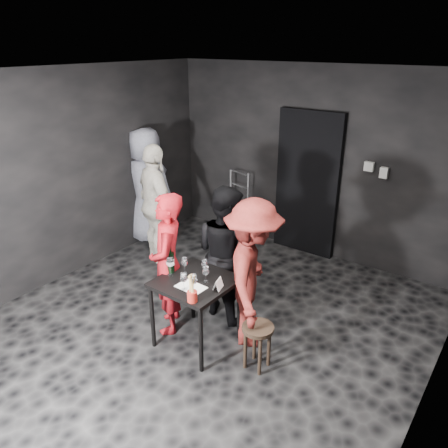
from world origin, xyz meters
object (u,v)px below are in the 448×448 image
Objects in this scene: hand_truck at (238,225)px; wine_bottle at (171,262)px; stool at (258,336)px; bystander_grey at (146,175)px; woman_black at (226,250)px; bystander_cream at (155,197)px; server_red at (168,261)px; man_maroon at (253,270)px; breadstick_cup at (192,289)px; tasting_table at (196,289)px.

wine_bottle is at bearing -54.89° from hand_truck.
stool is 0.22× the size of bystander_grey.
woman_black reaches higher than stool.
bystander_cream is at bearing -94.50° from hand_truck.
man_maroon is at bearing 73.70° from server_red.
bystander_cream is 1.79m from wine_bottle.
hand_truck is 3.75× the size of breadstick_cup.
tasting_table is 2.04m from bystander_cream.
hand_truck is 1.60m from bystander_cream.
hand_truck is 3.07m from stool.
tasting_table is at bearing 134.33° from bystander_grey.
bystander_cream is 0.71m from bystander_grey.
stool is at bearing 142.12° from bystander_grey.
bystander_grey is at bearing 38.11° from man_maroon.
tasting_table is at bearing -176.02° from stool.
breadstick_cup is (1.88, -1.46, -0.09)m from bystander_cream.
woman_black is 1.66m from bystander_cream.
woman_black reaches higher than breadstick_cup.
stool is 3.39m from bystander_grey.
breadstick_cup reaches higher than stool.
bystander_cream is (-1.25, 1.10, 0.15)m from server_red.
woman_black is 5.13× the size of wine_bottle.
stool is at bearing -167.60° from man_maroon.
man_maroon is 2.24m from bystander_cream.
man_maroon is at bearing 145.37° from bystander_grey.
bystander_cream reaches higher than hand_truck.
man_maroon reaches higher than tasting_table.
tasting_table is at bearing 46.32° from server_red.
bystander_cream reaches higher than server_red.
server_red is (0.76, -2.42, 0.61)m from hand_truck.
stool is at bearing 35.95° from breadstick_cup.
hand_truck is 0.68× the size of woman_black.
server_red is 0.91m from man_maroon.
server_red is at bearing 73.31° from woman_black.
bystander_cream is 2.38m from breadstick_cup.
wine_bottle is (1.93, -1.57, -0.20)m from bystander_grey.
woman_black is at bearing 108.20° from breadstick_cup.
breadstick_cup is (-0.22, -0.69, 0.04)m from man_maroon.
woman_black is at bearing 143.89° from stool.
bystander_grey is at bearing 142.93° from breadstick_cup.
bystander_grey reaches higher than tasting_table.
tasting_table is at bearing 109.70° from woman_black.
wine_bottle reaches higher than stool.
wine_bottle is 0.61m from breadstick_cup.
man_maroon is at bearing 72.64° from breadstick_cup.
woman_black is 0.59m from man_maroon.
woman_black is (-0.81, 0.59, 0.45)m from stool.
bystander_grey reaches higher than server_red.
man_maroon is at bearing 28.04° from wine_bottle.
stool is at bearing 3.98° from tasting_table.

